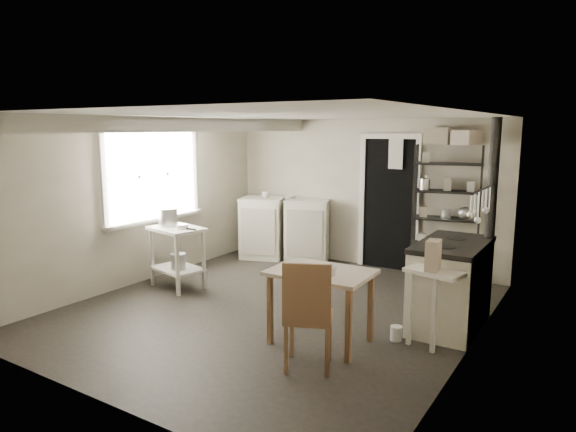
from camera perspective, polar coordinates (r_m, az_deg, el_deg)
The scene contains 31 objects.
floor at distance 6.29m, azimuth -1.48°, elevation -10.32°, with size 5.00×5.00×0.00m, color black.
ceiling at distance 5.91m, azimuth -1.58°, elevation 11.11°, with size 5.00×5.00×0.00m, color white.
wall_back at distance 8.17m, azimuth 8.26°, elevation 2.55°, with size 4.50×0.02×2.30m, color #B8B09D.
wall_front at distance 4.20m, azimuth -20.90°, elevation -4.79°, with size 4.50×0.02×2.30m, color #B8B09D.
wall_left at distance 7.47m, azimuth -16.04°, elevation 1.60°, with size 0.02×5.00×2.30m, color #B8B09D.
wall_right at distance 5.12m, azimuth 19.92°, elevation -2.20°, with size 0.02×5.00×2.30m, color #B8B09D.
window at distance 7.54m, azimuth -14.88°, elevation 4.41°, with size 0.12×1.76×1.28m, color silver, non-canonical shape.
doorway at distance 7.99m, azimuth 11.10°, elevation 1.22°, with size 0.96×0.10×2.08m, color silver, non-canonical shape.
ceiling_beam at distance 6.65m, azimuth -10.33°, elevation 9.95°, with size 0.18×5.00×0.18m, color silver, non-canonical shape.
wallpaper_panel at distance 5.12m, azimuth 19.81°, elevation -2.18°, with size 0.01×5.00×2.30m, color beige, non-canonical shape.
utensil_rail at distance 5.65m, azimuth 20.88°, elevation 2.93°, with size 0.06×1.20×0.44m, color #BABABD, non-canonical shape.
prep_table at distance 7.17m, azimuth -12.17°, elevation -4.67°, with size 0.73×0.52×0.84m, color silver, non-canonical shape.
stockpot at distance 7.19m, azimuth -13.20°, elevation -0.27°, with size 0.26×0.26×0.28m, color #BABABD.
saucepan at distance 6.97m, azimuth -11.68°, elevation -1.28°, with size 0.17×0.17×0.09m, color #BABABD.
bucket at distance 7.10m, azimuth -12.10°, elevation -4.95°, with size 0.20×0.20×0.22m, color #BABABD.
base_cabinets at distance 8.58m, azimuth -0.27°, elevation -1.68°, with size 1.54×0.66×1.01m, color #ECE7CD, non-canonical shape.
mixing_bowl at distance 8.47m, azimuth 0.08°, elevation 1.57°, with size 0.29×0.29×0.07m, color silver.
counter_cup at distance 8.53m, azimuth -2.50°, elevation 1.73°, with size 0.13×0.13×0.10m, color silver.
shelf_rack at distance 7.57m, azimuth 17.13°, elevation 0.11°, with size 0.92×0.36×1.93m, color black, non-canonical shape.
shelf_jar at distance 7.60m, azimuth 15.06°, elevation 3.48°, with size 0.09×0.09×0.20m, color silver.
storage_box_a at distance 7.55m, azimuth 16.31°, elevation 8.23°, with size 0.34×0.30×0.23m, color #BEAE99.
storage_box_b at distance 7.38m, azimuth 19.19°, elevation 7.90°, with size 0.30×0.28×0.19m, color #BEAE99.
stove at distance 5.92m, azimuth 17.63°, elevation -7.59°, with size 0.67×1.20×0.94m, color #ECE7CD, non-canonical shape.
stovepipe at distance 6.07m, azimuth 21.80°, elevation 3.67°, with size 0.10×0.10×1.36m, color black, non-canonical shape.
side_ledge at distance 5.21m, azimuth 15.75°, elevation -10.00°, with size 0.54×0.29×0.83m, color silver, non-canonical shape.
oats_box at distance 5.03m, azimuth 15.84°, elevation -3.82°, with size 0.12×0.20×0.29m, color #BEAE99.
work_table at distance 5.26m, azimuth 3.64°, elevation -10.01°, with size 1.00×0.70×0.76m, color beige, non-canonical shape.
table_cup at distance 4.96m, azimuth 4.83°, elevation -6.08°, with size 0.11×0.11×0.10m, color silver.
chair at distance 4.72m, azimuth 2.34°, elevation -11.03°, with size 0.42×0.44×1.02m, color brown, non-canonical shape.
flour_sack at distance 7.52m, azimuth 15.39°, elevation -5.40°, with size 0.36×0.31×0.43m, color silver.
floor_crock at distance 5.52m, azimuth 11.92°, elevation -12.63°, with size 0.12×0.12×0.15m, color silver.
Camera 1 is at (3.29, -4.91, 2.16)m, focal length 32.00 mm.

